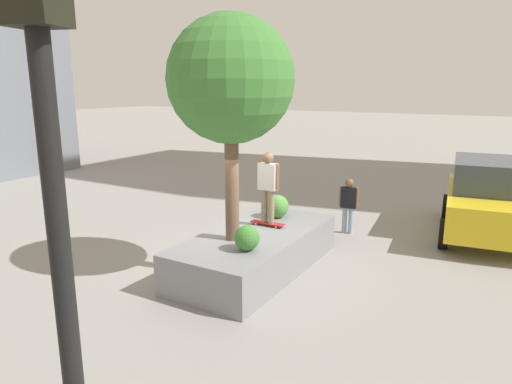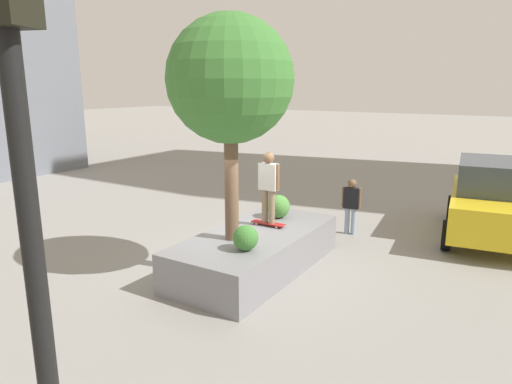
# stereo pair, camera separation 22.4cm
# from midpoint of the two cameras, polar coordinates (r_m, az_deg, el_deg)

# --- Properties ---
(ground_plane) EXTENTS (120.00, 120.00, 0.00)m
(ground_plane) POSITION_cam_midpoint_polar(r_m,az_deg,el_deg) (10.34, -1.97, -9.14)
(ground_plane) COLOR gray
(planter_ledge) EXTENTS (4.26, 1.96, 0.83)m
(planter_ledge) POSITION_cam_midpoint_polar(r_m,az_deg,el_deg) (10.00, -0.65, -7.37)
(planter_ledge) COLOR gray
(planter_ledge) RESTS_ON ground
(plaza_tree) EXTENTS (2.46, 2.46, 4.43)m
(plaza_tree) POSITION_cam_midpoint_polar(r_m,az_deg,el_deg) (8.98, -3.91, 13.66)
(plaza_tree) COLOR brown
(plaza_tree) RESTS_ON planter_ledge
(boxwood_shrub) EXTENTS (0.49, 0.49, 0.49)m
(boxwood_shrub) POSITION_cam_midpoint_polar(r_m,az_deg,el_deg) (8.78, -1.87, -5.74)
(boxwood_shrub) COLOR #3D7A33
(boxwood_shrub) RESTS_ON planter_ledge
(hedge_clump) EXTENTS (0.55, 0.55, 0.55)m
(hedge_clump) POSITION_cam_midpoint_polar(r_m,az_deg,el_deg) (10.92, 2.07, -1.79)
(hedge_clump) COLOR #4C8C3D
(hedge_clump) RESTS_ON planter_ledge
(skateboard) EXTENTS (0.23, 0.80, 0.07)m
(skateboard) POSITION_cam_midpoint_polar(r_m,az_deg,el_deg) (10.33, 0.84, -3.92)
(skateboard) COLOR #A51E1E
(skateboard) RESTS_ON planter_ledge
(skateboarder) EXTENTS (0.25, 0.54, 1.60)m
(skateboarder) POSITION_cam_midpoint_polar(r_m,az_deg,el_deg) (10.10, 0.86, 1.19)
(skateboarder) COLOR #847056
(skateboarder) RESTS_ON skateboard
(taxi_cab) EXTENTS (4.56, 2.47, 2.03)m
(taxi_cab) POSITION_cam_midpoint_polar(r_m,az_deg,el_deg) (13.39, 26.24, -0.69)
(taxi_cab) COLOR gold
(taxi_cab) RESTS_ON ground
(traffic_light_corner) EXTENTS (0.37, 0.34, 5.05)m
(traffic_light_corner) POSITION_cam_midpoint_polar(r_m,az_deg,el_deg) (2.73, -25.99, 1.06)
(traffic_light_corner) COLOR black
(traffic_light_corner) RESTS_ON ground
(passerby_with_bag) EXTENTS (0.24, 0.51, 1.51)m
(passerby_with_bag) POSITION_cam_midpoint_polar(r_m,az_deg,el_deg) (12.48, 10.95, -1.23)
(passerby_with_bag) COLOR #8C9EB7
(passerby_with_bag) RESTS_ON ground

